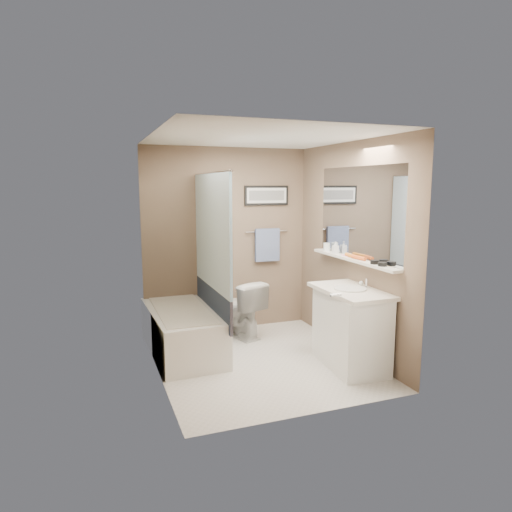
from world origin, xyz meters
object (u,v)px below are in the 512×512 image
object	(u,v)px
soap_bottle	(335,247)
candle_bowl_far	(375,262)
bathtub	(182,331)
hair_brush_front	(359,258)
vanity	(350,330)
hair_brush_back	(351,256)
glass_jar	(327,247)
toilet	(239,308)
candle_bowl_near	(382,264)

from	to	relation	value
soap_bottle	candle_bowl_far	bearing A→B (deg)	-90.00
bathtub	hair_brush_front	distance (m)	2.17
vanity	hair_brush_back	world-z (taller)	hair_brush_back
bathtub	glass_jar	bearing A→B (deg)	-6.51
bathtub	glass_jar	distance (m)	2.01
bathtub	vanity	size ratio (longest dim) A/B	1.67
toilet	candle_bowl_far	xyz separation A→B (m)	(0.99, -1.46, 0.77)
hair_brush_front	glass_jar	size ratio (longest dim) A/B	2.20
candle_bowl_near	hair_brush_front	world-z (taller)	hair_brush_front
glass_jar	soap_bottle	xyz separation A→B (m)	(0.00, -0.21, 0.02)
toilet	hair_brush_back	distance (m)	1.61
glass_jar	hair_brush_back	bearing A→B (deg)	-90.00
bathtub	toilet	distance (m)	0.87
candle_bowl_far	hair_brush_front	distance (m)	0.29
candle_bowl_near	hair_brush_back	xyz separation A→B (m)	(0.00, 0.58, 0.00)
toilet	hair_brush_front	size ratio (longest dim) A/B	3.31
candle_bowl_far	hair_brush_back	bearing A→B (deg)	90.00
hair_brush_back	glass_jar	size ratio (longest dim) A/B	2.20
candle_bowl_near	soap_bottle	size ratio (longest dim) A/B	0.65
candle_bowl_far	hair_brush_front	size ratio (longest dim) A/B	0.41
hair_brush_back	bathtub	bearing A→B (deg)	158.85
hair_brush_front	hair_brush_back	size ratio (longest dim) A/B	1.00
toilet	soap_bottle	world-z (taller)	soap_bottle
candle_bowl_near	hair_brush_back	distance (m)	0.58
vanity	hair_brush_front	size ratio (longest dim) A/B	4.09
hair_brush_back	glass_jar	distance (m)	0.55
bathtub	vanity	world-z (taller)	vanity
bathtub	soap_bottle	xyz separation A→B (m)	(1.79, -0.35, 0.93)
hair_brush_back	soap_bottle	world-z (taller)	soap_bottle
toilet	vanity	bearing A→B (deg)	102.56
candle_bowl_near	candle_bowl_far	distance (m)	0.13
toilet	hair_brush_back	size ratio (longest dim) A/B	3.31
bathtub	candle_bowl_far	distance (m)	2.30
toilet	vanity	xyz separation A→B (m)	(0.80, -1.34, 0.04)
candle_bowl_far	soap_bottle	size ratio (longest dim) A/B	0.65
candle_bowl_far	hair_brush_back	size ratio (longest dim) A/B	0.41
candle_bowl_near	glass_jar	distance (m)	1.13
glass_jar	candle_bowl_near	bearing A→B (deg)	-90.00
glass_jar	soap_bottle	size ratio (longest dim) A/B	0.72
bathtub	hair_brush_back	size ratio (longest dim) A/B	6.82
bathtub	glass_jar	xyz separation A→B (m)	(1.79, -0.14, 0.92)
toilet	glass_jar	xyz separation A→B (m)	(0.99, -0.45, 0.80)
hair_brush_front	candle_bowl_near	bearing A→B (deg)	-90.00
toilet	glass_jar	bearing A→B (deg)	136.85
soap_bottle	hair_brush_back	bearing A→B (deg)	-90.00
candle_bowl_far	hair_brush_back	xyz separation A→B (m)	(0.00, 0.45, 0.00)
glass_jar	soap_bottle	bearing A→B (deg)	-90.00
vanity	glass_jar	bearing A→B (deg)	83.12
vanity	soap_bottle	size ratio (longest dim) A/B	6.47
soap_bottle	vanity	bearing A→B (deg)	-105.36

